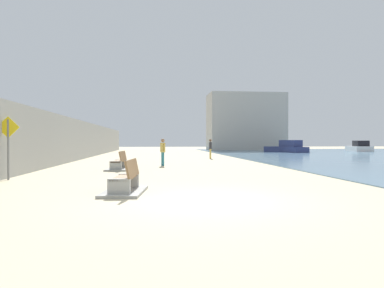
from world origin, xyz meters
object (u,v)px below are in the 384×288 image
at_px(boat_mid_bay, 287,148).
at_px(person_walking, 210,147).
at_px(person_standing, 163,150).
at_px(boat_outer, 359,147).
at_px(bench_far, 119,165).
at_px(bench_near, 125,185).
at_px(pedestrian_sign, 8,140).

bearing_deg(boat_mid_bay, person_walking, -130.81).
height_order(person_walking, person_standing, person_walking).
bearing_deg(boat_outer, bench_far, -138.14).
height_order(bench_near, person_standing, person_standing).
relative_size(person_walking, boat_mid_bay, 0.25).
relative_size(bench_near, boat_outer, 0.48).
bearing_deg(boat_outer, pedestrian_sign, -137.35).
bearing_deg(person_standing, bench_near, -97.13).
height_order(bench_far, person_walking, person_walking).
height_order(bench_near, pedestrian_sign, pedestrian_sign).
distance_m(bench_far, person_standing, 3.64).
bearing_deg(person_walking, boat_outer, 34.89).
xyz_separation_m(bench_near, boat_outer, (29.61, 35.57, 0.35)).
xyz_separation_m(bench_far, boat_outer, (30.60, 27.42, 0.35)).
distance_m(bench_far, boat_outer, 41.09).
distance_m(boat_outer, pedestrian_sign, 46.77).
distance_m(person_standing, boat_mid_bay, 28.02).
relative_size(person_walking, person_standing, 1.01).
distance_m(bench_near, pedestrian_sign, 6.30).
bearing_deg(bench_near, boat_mid_bay, 61.48).
xyz_separation_m(bench_far, pedestrian_sign, (-3.79, -4.26, 1.30)).
bearing_deg(bench_far, pedestrian_sign, -131.65).
relative_size(boat_mid_bay, pedestrian_sign, 2.71).
bearing_deg(boat_outer, boat_mid_bay, -168.86).
bearing_deg(boat_mid_bay, bench_near, -118.52).
distance_m(bench_far, pedestrian_sign, 5.85).
xyz_separation_m(person_standing, boat_mid_bay, (16.74, 22.47, -0.35)).
xyz_separation_m(boat_mid_bay, boat_outer, (11.51, 2.27, -0.02)).
relative_size(bench_near, pedestrian_sign, 0.90).
relative_size(bench_near, bench_far, 1.01).
distance_m(bench_near, person_standing, 10.94).
height_order(person_walking, boat_mid_bay, person_walking).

